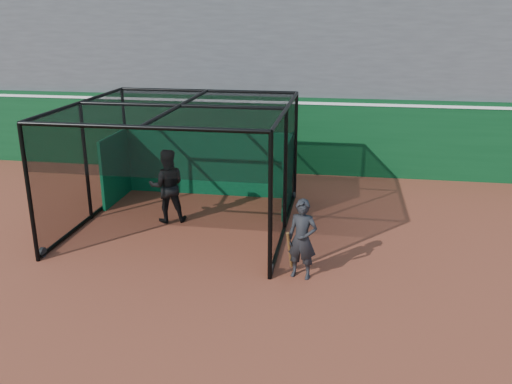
# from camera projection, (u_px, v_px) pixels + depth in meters

# --- Properties ---
(ground) EXTENTS (120.00, 120.00, 0.00)m
(ground) POSITION_uv_depth(u_px,v_px,m) (186.00, 291.00, 10.39)
(ground) COLOR brown
(ground) RESTS_ON ground
(outfield_wall) EXTENTS (50.00, 0.50, 2.50)m
(outfield_wall) POSITION_uv_depth(u_px,v_px,m) (257.00, 133.00, 17.94)
(outfield_wall) COLOR #0A3B1A
(outfield_wall) RESTS_ON ground
(grandstand) EXTENTS (50.00, 7.85, 8.95)m
(grandstand) POSITION_uv_depth(u_px,v_px,m) (273.00, 29.00, 20.47)
(grandstand) COLOR #4C4C4F
(grandstand) RESTS_ON ground
(batting_cage) EXTENTS (5.12, 5.22, 3.00)m
(batting_cage) POSITION_uv_depth(u_px,v_px,m) (183.00, 167.00, 13.20)
(batting_cage) COLOR black
(batting_cage) RESTS_ON ground
(batter) EXTENTS (1.09, 0.97, 1.88)m
(batter) POSITION_uv_depth(u_px,v_px,m) (167.00, 186.00, 13.60)
(batter) COLOR black
(batter) RESTS_ON ground
(on_deck_player) EXTENTS (0.67, 0.51, 1.64)m
(on_deck_player) POSITION_uv_depth(u_px,v_px,m) (302.00, 239.00, 10.69)
(on_deck_player) COLOR black
(on_deck_player) RESTS_ON ground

